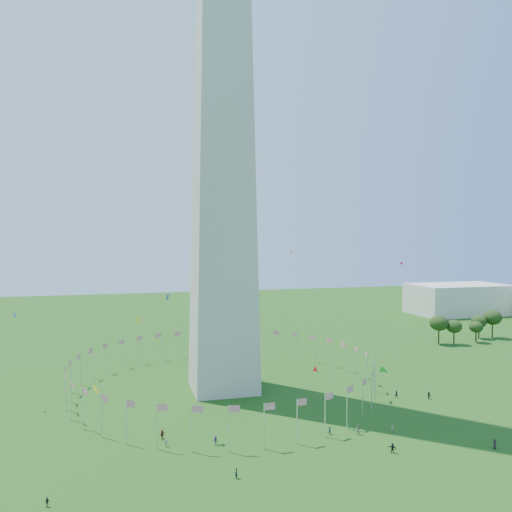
# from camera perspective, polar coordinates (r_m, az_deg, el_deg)

# --- Properties ---
(ground) EXTENTS (600.00, 600.00, 0.00)m
(ground) POSITION_cam_1_polar(r_m,az_deg,el_deg) (94.72, 2.77, -23.50)
(ground) COLOR #18430F
(ground) RESTS_ON ground
(washington_monument) EXTENTS (16.80, 16.80, 169.00)m
(washington_monument) POSITION_cam_1_polar(r_m,az_deg,el_deg) (140.91, -3.84, 20.07)
(washington_monument) COLOR beige
(washington_monument) RESTS_ON ground
(flag_ring) EXTENTS (80.24, 80.24, 9.00)m
(flag_ring) POSITION_cam_1_polar(r_m,az_deg,el_deg) (138.77, -3.76, -13.16)
(flag_ring) COLOR silver
(flag_ring) RESTS_ON ground
(gov_building_east_a) EXTENTS (50.00, 30.00, 16.00)m
(gov_building_east_a) POSITION_cam_1_polar(r_m,az_deg,el_deg) (292.73, 22.11, -4.58)
(gov_building_east_a) COLOR beige
(gov_building_east_a) RESTS_ON ground
(crowd) EXTENTS (90.35, 70.87, 1.99)m
(crowd) POSITION_cam_1_polar(r_m,az_deg,el_deg) (98.56, 6.95, -21.88)
(crowd) COLOR #292929
(crowd) RESTS_ON ground
(kites_aloft) EXTENTS (111.65, 66.66, 33.75)m
(kites_aloft) POSITION_cam_1_polar(r_m,az_deg,el_deg) (114.62, 4.41, -9.89)
(kites_aloft) COLOR green
(kites_aloft) RESTS_ON ground
(tree_line_east) EXTENTS (53.42, 15.77, 11.37)m
(tree_line_east) POSITION_cam_1_polar(r_m,az_deg,el_deg) (220.27, 24.59, -7.53)
(tree_line_east) COLOR #264517
(tree_line_east) RESTS_ON ground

